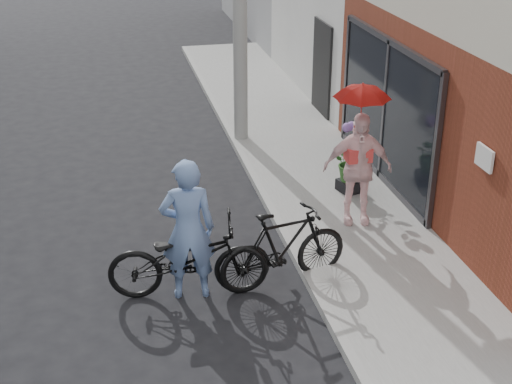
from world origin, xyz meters
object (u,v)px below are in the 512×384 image
object	(u,v)px
officer	(188,230)
bike_left	(188,258)
bike_right	(284,248)
kimono_woman	(357,168)
planter	(350,185)

from	to	relation	value
officer	bike_left	xyz separation A→B (m)	(-0.02, 0.00, -0.43)
bike_right	officer	bearing A→B (deg)	77.85
bike_left	officer	bearing A→B (deg)	-89.10
bike_left	kimono_woman	world-z (taller)	kimono_woman
bike_right	kimono_woman	bearing A→B (deg)	-59.87
officer	kimono_woman	size ratio (longest dim) A/B	1.10
bike_right	planter	size ratio (longest dim) A/B	5.04
officer	kimono_woman	bearing A→B (deg)	-150.06
bike_left	kimono_woman	size ratio (longest dim) A/B	1.18
bike_right	planter	distance (m)	3.05
bike_right	planter	xyz separation A→B (m)	(1.82, 2.43, -0.35)
planter	bike_right	bearing A→B (deg)	-126.85
bike_right	kimono_woman	size ratio (longest dim) A/B	1.05
planter	officer	bearing A→B (deg)	-142.10
kimono_woman	officer	bearing A→B (deg)	-142.84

